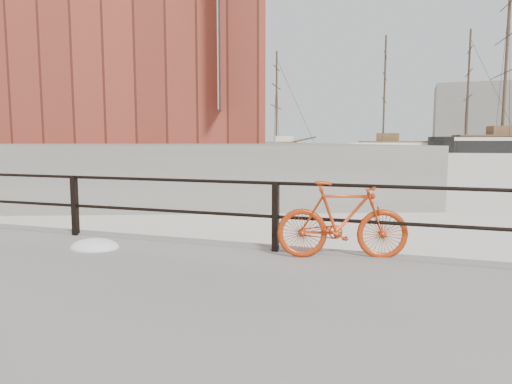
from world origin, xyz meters
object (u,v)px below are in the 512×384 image
Objects in this scene: schooner_mid at (423,152)px; workboat_far at (149,157)px; bicycle at (342,220)px; schooner_left at (246,153)px; workboat_near at (171,164)px.

schooner_mid is 52.52m from workboat_far.
schooner_left is at bearing 96.82° from bicycle.
workboat_near is at bearing 108.85° from bicycle.
workboat_near is at bearing -110.98° from schooner_mid.
schooner_left is (-27.93, -19.56, 0.00)m from schooner_mid.
bicycle is 0.15× the size of workboat_far.
workboat_near is (-21.33, -56.27, 0.00)m from schooner_mid.
bicycle is 0.13× the size of workboat_near.
schooner_left is 21.65m from workboat_far.
schooner_left is 1.93× the size of workboat_far.
bicycle is 0.08× the size of schooner_left.
bicycle is at bearing -75.86° from schooner_left.
bicycle is 54.05m from workboat_far.
workboat_far is at bearing 110.43° from bicycle.
workboat_far is at bearing -111.84° from schooner_left.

